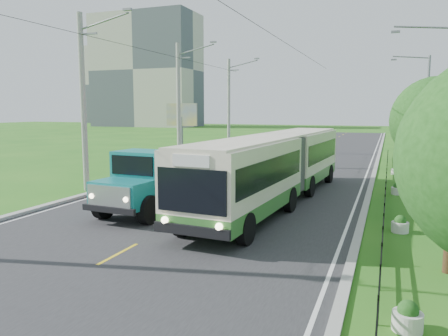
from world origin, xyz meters
The scene contains 26 objects.
ground centered at (0.00, 0.00, 0.00)m, with size 240.00×240.00×0.00m, color #236417.
road centered at (0.00, 20.00, 0.01)m, with size 14.00×120.00×0.02m, color #28282B.
curb_left centered at (-7.20, 20.00, 0.07)m, with size 0.40×120.00×0.15m, color #9E9E99.
curb_right centered at (7.15, 20.00, 0.05)m, with size 0.30×120.00×0.10m, color #9E9E99.
edge_line_left centered at (-6.65, 20.00, 0.02)m, with size 0.12×120.00×0.00m, color silver.
edge_line_right centered at (6.65, 20.00, 0.02)m, with size 0.12×120.00×0.00m, color silver.
centre_dash centered at (0.00, 0.00, 0.02)m, with size 0.12×2.20×0.00m, color yellow.
railing_right centered at (8.00, 14.00, 0.30)m, with size 0.04×40.00×0.60m, color black.
pole_near centered at (-8.26, 9.00, 5.09)m, with size 3.51×0.32×10.00m.
pole_mid centered at (-8.26, 21.00, 5.09)m, with size 3.51×0.32×10.00m.
pole_far centered at (-8.26, 33.00, 5.09)m, with size 3.51×0.32×10.00m.
tree_third centered at (9.86, 8.14, 3.99)m, with size 3.60×3.62×6.00m.
tree_fourth centered at (9.86, 14.14, 3.59)m, with size 3.24×3.31×5.40m.
tree_fifth centered at (9.86, 20.14, 3.85)m, with size 3.48×3.52×5.80m.
tree_back centered at (9.86, 26.14, 3.65)m, with size 3.30×3.36×5.50m.
streetlight_mid centered at (10.64, 14.00, 4.90)m, with size 3.02×0.20×9.07m.
streetlight_far centered at (10.64, 28.00, 4.90)m, with size 3.02×0.20×9.07m.
planter_front centered at (8.60, -2.00, 0.29)m, with size 0.64×0.64×0.67m.
planter_near centered at (8.60, 6.00, 0.29)m, with size 0.64×0.64×0.67m.
planter_mid centered at (8.60, 14.00, 0.29)m, with size 0.64×0.64×0.67m.
planter_far centered at (8.60, 22.00, 0.29)m, with size 0.64×0.64×0.67m.
billboard_left centered at (-9.50, 24.00, 3.87)m, with size 3.00×0.20×5.20m.
apartment_near centered at (-55.00, 95.00, 15.00)m, with size 28.00×14.00×30.00m, color #B7B2A3.
apartment_far centered at (-80.00, 120.00, 13.00)m, with size 24.00×14.00×26.00m, color #B7B2A3.
bus centered at (2.79, 9.50, 2.00)m, with size 3.94×17.39×3.33m.
dump_truck centered at (-1.97, 6.01, 1.62)m, with size 3.07×6.96×2.86m.
Camera 1 is at (8.05, -11.56, 4.67)m, focal length 35.00 mm.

